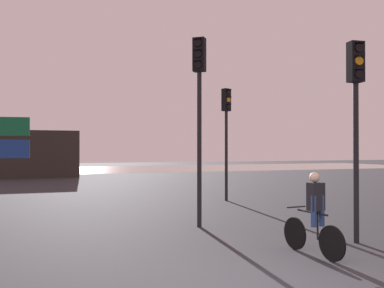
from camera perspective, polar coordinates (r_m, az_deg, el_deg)
water_strip at (r=44.45m, az=-15.86°, el=-3.33°), size 80.00×16.00×0.01m
traffic_light_near_right at (r=10.16m, az=21.01°, el=5.15°), size 0.35×0.36×4.45m
traffic_light_center at (r=11.46m, az=0.98°, el=6.33°), size 0.41×0.42×5.04m
traffic_light_far_right at (r=17.23m, az=4.60°, el=2.82°), size 0.38×0.40×4.50m
cyclist at (r=8.71m, az=16.02°, el=-8.89°), size 0.46×1.71×1.62m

